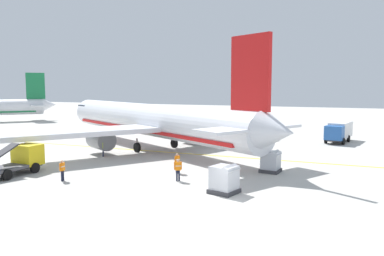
{
  "coord_description": "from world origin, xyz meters",
  "views": [
    {
      "loc": [
        -23.36,
        -7.41,
        7.55
      ],
      "look_at": [
        15.36,
        8.58,
        2.98
      ],
      "focal_mm": 36.22,
      "sensor_mm": 36.0,
      "label": 1
    }
  ],
  "objects": [
    {
      "name": "crew_loader_left",
      "position": [
        6.63,
        6.36,
        1.04
      ],
      "size": [
        0.6,
        0.37,
        1.76
      ],
      "color": "#191E33",
      "rests_on": "ground"
    },
    {
      "name": "crew_loader_right",
      "position": [
        4.11,
        5.14,
        1.06
      ],
      "size": [
        0.44,
        0.54,
        1.79
      ],
      "color": "#191E33",
      "rests_on": "ground"
    },
    {
      "name": "service_truck_fuel",
      "position": [
        1.15,
        18.98,
        1.17
      ],
      "size": [
        6.91,
        2.57,
        2.71
      ],
      "color": "yellow",
      "rests_on": "ground"
    },
    {
      "name": "cargo_container_mid",
      "position": [
        10.16,
        -1.07,
        0.93
      ],
      "size": [
        1.83,
        1.83,
        1.96
      ],
      "color": "#333338",
      "rests_on": "ground"
    },
    {
      "name": "apron_guide_line",
      "position": [
        15.92,
        10.08,
        0.01
      ],
      "size": [
        0.3,
        60.0,
        0.01
      ],
      "primitive_type": "cube",
      "color": "yellow",
      "rests_on": "ground"
    },
    {
      "name": "service_truck_baggage",
      "position": [
        32.09,
        -5.96,
        1.51
      ],
      "size": [
        7.08,
        3.47,
        2.64
      ],
      "color": "#2659A5",
      "rests_on": "ground"
    },
    {
      "name": "crew_supervisor",
      "position": [
        0.64,
        13.68,
        1.0
      ],
      "size": [
        0.63,
        0.26,
        1.69
      ],
      "color": "#191E33",
      "rests_on": "ground"
    },
    {
      "name": "cargo_container_near",
      "position": [
        2.22,
        0.67,
        0.98
      ],
      "size": [
        2.2,
        2.2,
        2.08
      ],
      "color": "#333338",
      "rests_on": "ground"
    },
    {
      "name": "airliner_foreground",
      "position": [
        17.31,
        14.59,
        3.39
      ],
      "size": [
        32.09,
        37.87,
        11.9
      ],
      "color": "silver",
      "rests_on": "ground"
    },
    {
      "name": "crew_marshaller",
      "position": [
        10.93,
        17.09,
        1.04
      ],
      "size": [
        0.57,
        0.42,
        1.75
      ],
      "color": "#191E33",
      "rests_on": "ground"
    }
  ]
}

